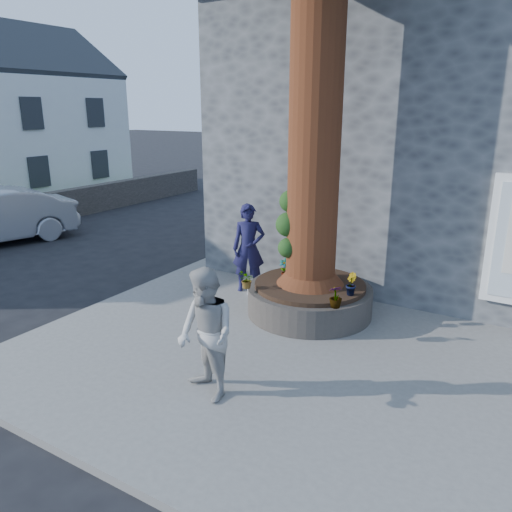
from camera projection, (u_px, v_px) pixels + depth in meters
The scene contains 13 objects.
ground at pixel (212, 351), 8.16m from camera, with size 120.00×120.00×0.00m, color black.
pavement at pixel (321, 346), 8.22m from camera, with size 9.00×8.00×0.12m, color slate.
yellow_line at pixel (122, 297), 10.49m from camera, with size 0.10×30.00×0.01m, color yellow.
stone_shop at pixel (471, 136), 11.92m from camera, with size 10.30×8.30×6.30m.
planter at pixel (310, 298), 9.29m from camera, with size 2.30×2.30×0.60m.
cottage_far at pixel (11, 108), 21.80m from camera, with size 7.30×7.40×8.75m.
man at pixel (249, 248), 10.30m from camera, with size 0.67×0.44×1.84m, color #17153C.
woman at pixel (206, 335), 6.45m from camera, with size 0.86×0.67×1.77m, color #A8A6A1.
shopping_bag at pixel (253, 289), 10.23m from camera, with size 0.20×0.12×0.28m, color white.
plant_a at pixel (284, 268), 9.42m from camera, with size 0.20×0.13×0.38m, color gray.
plant_b at pixel (351, 284), 8.57m from camera, with size 0.22×0.21×0.39m, color gray.
plant_c at pixel (336, 297), 8.03m from camera, with size 0.21×0.21×0.37m, color gray.
plant_d at pixel (247, 280), 8.88m from camera, with size 0.28×0.25×0.31m, color gray.
Camera 1 is at (4.42, -5.94, 3.84)m, focal length 35.00 mm.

